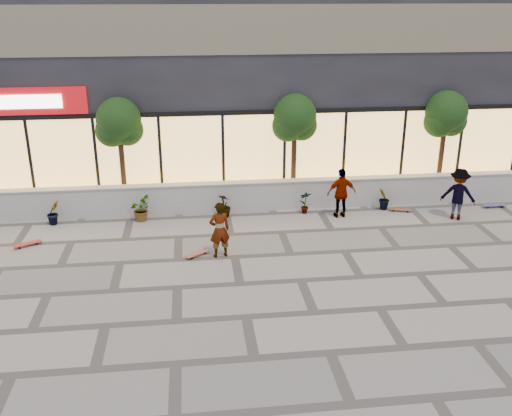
{
  "coord_description": "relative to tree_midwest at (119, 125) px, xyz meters",
  "views": [
    {
      "loc": [
        -1.14,
        -11.6,
        7.21
      ],
      "look_at": [
        0.68,
        3.76,
        1.3
      ],
      "focal_mm": 40.0,
      "sensor_mm": 36.0,
      "label": 1
    }
  ],
  "objects": [
    {
      "name": "shrub_d",
      "position": [
        3.4,
        -1.25,
        -2.58
      ],
      "size": [
        0.64,
        0.64,
        0.81
      ],
      "primitive_type": "imported",
      "rotation": [
        0.0,
        0.0,
        2.46
      ],
      "color": "black",
      "rests_on": "ground"
    },
    {
      "name": "skateboard_center",
      "position": [
        2.42,
        -4.25,
        -2.91
      ],
      "size": [
        0.74,
        0.62,
        0.09
      ],
      "rotation": [
        0.0,
        0.0,
        0.63
      ],
      "color": "#9B4F32",
      "rests_on": "ground"
    },
    {
      "name": "tree_east",
      "position": [
        11.5,
        0.0,
        0.0
      ],
      "size": [
        1.6,
        1.5,
        3.92
      ],
      "color": "#3F2816",
      "rests_on": "ground"
    },
    {
      "name": "skater_right_far",
      "position": [
        11.15,
        -2.36,
        -2.11
      ],
      "size": [
        1.31,
        1.12,
        1.76
      ],
      "primitive_type": "imported",
      "rotation": [
        0.0,
        0.0,
        2.64
      ],
      "color": "maroon",
      "rests_on": "ground"
    },
    {
      "name": "shrub_f",
      "position": [
        9.0,
        -1.25,
        -2.58
      ],
      "size": [
        0.55,
        0.57,
        0.81
      ],
      "primitive_type": "imported",
      "rotation": [
        0.0,
        0.0,
        4.1
      ],
      "color": "black",
      "rests_on": "ground"
    },
    {
      "name": "retail_building",
      "position": [
        3.5,
        4.79,
        1.26
      ],
      "size": [
        24.0,
        9.17,
        8.5
      ],
      "color": "black",
      "rests_on": "ground"
    },
    {
      "name": "skateboard_left",
      "position": [
        -2.65,
        -2.96,
        -2.9
      ],
      "size": [
        0.82,
        0.58,
        0.1
      ],
      "rotation": [
        0.0,
        0.0,
        0.51
      ],
      "color": "red",
      "rests_on": "ground"
    },
    {
      "name": "shrub_b",
      "position": [
        -2.2,
        -1.25,
        -2.58
      ],
      "size": [
        0.57,
        0.57,
        0.81
      ],
      "primitive_type": "imported",
      "rotation": [
        0.0,
        0.0,
        0.82
      ],
      "color": "black",
      "rests_on": "ground"
    },
    {
      "name": "skater_center",
      "position": [
        3.08,
        -4.33,
        -2.16
      ],
      "size": [
        0.68,
        0.53,
        1.66
      ],
      "primitive_type": "imported",
      "rotation": [
        0.0,
        0.0,
        3.39
      ],
      "color": "silver",
      "rests_on": "ground"
    },
    {
      "name": "skateboard_right_near",
      "position": [
        9.54,
        -1.5,
        -2.91
      ],
      "size": [
        0.78,
        0.41,
        0.09
      ],
      "rotation": [
        0.0,
        0.0,
        -0.3
      ],
      "color": "brown",
      "rests_on": "ground"
    },
    {
      "name": "planter_wall",
      "position": [
        3.5,
        -0.7,
        -2.46
      ],
      "size": [
        22.0,
        0.42,
        1.04
      ],
      "color": "silver",
      "rests_on": "ground"
    },
    {
      "name": "shrub_c",
      "position": [
        0.6,
        -1.25,
        -2.58
      ],
      "size": [
        0.68,
        0.77,
        0.81
      ],
      "primitive_type": "imported",
      "rotation": [
        0.0,
        0.0,
        1.64
      ],
      "color": "black",
      "rests_on": "ground"
    },
    {
      "name": "shrub_e",
      "position": [
        6.2,
        -1.25,
        -2.58
      ],
      "size": [
        0.46,
        0.35,
        0.81
      ],
      "primitive_type": "imported",
      "rotation": [
        0.0,
        0.0,
        3.28
      ],
      "color": "black",
      "rests_on": "ground"
    },
    {
      "name": "tree_mideast",
      "position": [
        6.0,
        0.0,
        0.0
      ],
      "size": [
        1.6,
        1.5,
        3.92
      ],
      "color": "#3F2816",
      "rests_on": "ground"
    },
    {
      "name": "ground",
      "position": [
        3.5,
        -7.7,
        -2.99
      ],
      "size": [
        80.0,
        80.0,
        0.0
      ],
      "primitive_type": "plane",
      "color": "#A9A192",
      "rests_on": "ground"
    },
    {
      "name": "skateboard_right_far",
      "position": [
        12.99,
        -1.5,
        -2.9
      ],
      "size": [
        0.87,
        0.23,
        0.1
      ],
      "rotation": [
        0.0,
        0.0,
        0.01
      ],
      "color": "#4C4B89",
      "rests_on": "ground"
    },
    {
      "name": "skater_right_near",
      "position": [
        7.34,
        -1.72,
        -2.14
      ],
      "size": [
        1.02,
        0.49,
        1.7
      ],
      "primitive_type": "imported",
      "rotation": [
        0.0,
        0.0,
        3.22
      ],
      "color": "white",
      "rests_on": "ground"
    },
    {
      "name": "tree_midwest",
      "position": [
        0.0,
        0.0,
        0.0
      ],
      "size": [
        1.6,
        1.5,
        3.92
      ],
      "color": "#3F2816",
      "rests_on": "ground"
    }
  ]
}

